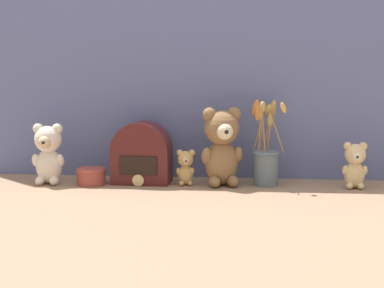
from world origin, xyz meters
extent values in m
plane|color=#8E7056|center=(0.00, 0.00, 0.00)|extent=(4.00, 4.00, 0.00)
cube|color=slate|center=(0.00, 0.17, 0.38)|extent=(1.61, 0.02, 0.76)
ellipsoid|color=olive|center=(0.10, 0.03, 0.08)|extent=(0.14, 0.12, 0.16)
sphere|color=olive|center=(0.10, 0.03, 0.20)|extent=(0.12, 0.12, 0.12)
sphere|color=beige|center=(0.11, -0.02, 0.19)|extent=(0.06, 0.06, 0.06)
sphere|color=black|center=(0.12, -0.04, 0.19)|extent=(0.02, 0.02, 0.02)
sphere|color=olive|center=(0.14, 0.04, 0.25)|extent=(0.05, 0.05, 0.05)
sphere|color=olive|center=(0.06, 0.02, 0.25)|extent=(0.05, 0.05, 0.05)
ellipsoid|color=olive|center=(0.16, 0.03, 0.11)|extent=(0.05, 0.06, 0.07)
ellipsoid|color=olive|center=(0.05, 0.00, 0.11)|extent=(0.05, 0.06, 0.07)
ellipsoid|color=olive|center=(0.14, 0.00, 0.02)|extent=(0.05, 0.07, 0.04)
ellipsoid|color=olive|center=(0.08, -0.01, 0.02)|extent=(0.05, 0.07, 0.04)
ellipsoid|color=beige|center=(-0.50, 0.00, 0.06)|extent=(0.09, 0.08, 0.12)
sphere|color=beige|center=(-0.50, 0.00, 0.16)|extent=(0.09, 0.09, 0.09)
sphere|color=#D1B289|center=(-0.50, -0.04, 0.15)|extent=(0.05, 0.05, 0.05)
sphere|color=black|center=(-0.50, -0.06, 0.15)|extent=(0.01, 0.01, 0.01)
sphere|color=beige|center=(-0.47, 0.00, 0.19)|extent=(0.04, 0.04, 0.04)
sphere|color=beige|center=(-0.54, 0.00, 0.19)|extent=(0.04, 0.04, 0.04)
ellipsoid|color=beige|center=(-0.46, -0.01, 0.08)|extent=(0.03, 0.04, 0.06)
ellipsoid|color=beige|center=(-0.55, -0.01, 0.08)|extent=(0.03, 0.04, 0.06)
ellipsoid|color=beige|center=(-0.48, -0.03, 0.02)|extent=(0.03, 0.05, 0.03)
ellipsoid|color=beige|center=(-0.53, -0.03, 0.02)|extent=(0.03, 0.05, 0.03)
ellipsoid|color=#DBBC84|center=(0.55, 0.02, 0.05)|extent=(0.07, 0.06, 0.09)
sphere|color=#DBBC84|center=(0.55, 0.02, 0.12)|extent=(0.07, 0.07, 0.07)
sphere|color=beige|center=(0.55, -0.01, 0.11)|extent=(0.03, 0.03, 0.03)
sphere|color=black|center=(0.55, -0.02, 0.11)|extent=(0.01, 0.01, 0.01)
sphere|color=#DBBC84|center=(0.58, 0.02, 0.14)|extent=(0.03, 0.03, 0.03)
sphere|color=#DBBC84|center=(0.53, 0.02, 0.14)|extent=(0.03, 0.03, 0.03)
ellipsoid|color=#DBBC84|center=(0.58, 0.01, 0.06)|extent=(0.02, 0.03, 0.04)
ellipsoid|color=#DBBC84|center=(0.52, 0.01, 0.06)|extent=(0.02, 0.03, 0.04)
ellipsoid|color=#DBBC84|center=(0.57, 0.00, 0.01)|extent=(0.02, 0.04, 0.02)
ellipsoid|color=#DBBC84|center=(0.53, 0.00, 0.01)|extent=(0.02, 0.04, 0.02)
ellipsoid|color=tan|center=(-0.02, 0.02, 0.04)|extent=(0.06, 0.05, 0.07)
sphere|color=tan|center=(-0.02, 0.02, 0.09)|extent=(0.06, 0.06, 0.06)
sphere|color=#D1B289|center=(-0.02, 0.00, 0.09)|extent=(0.03, 0.03, 0.03)
sphere|color=black|center=(-0.02, -0.01, 0.09)|extent=(0.01, 0.01, 0.01)
sphere|color=tan|center=(0.00, 0.02, 0.11)|extent=(0.02, 0.02, 0.02)
sphere|color=tan|center=(-0.04, 0.02, 0.11)|extent=(0.02, 0.02, 0.02)
ellipsoid|color=tan|center=(0.00, 0.02, 0.05)|extent=(0.02, 0.03, 0.03)
ellipsoid|color=tan|center=(-0.05, 0.01, 0.05)|extent=(0.02, 0.03, 0.03)
ellipsoid|color=tan|center=(-0.01, 0.01, 0.01)|extent=(0.02, 0.03, 0.02)
ellipsoid|color=tan|center=(-0.03, 0.00, 0.01)|extent=(0.02, 0.03, 0.02)
cylinder|color=slate|center=(0.26, 0.04, 0.06)|extent=(0.08, 0.08, 0.12)
torus|color=slate|center=(0.26, 0.04, 0.11)|extent=(0.10, 0.10, 0.01)
cylinder|color=#9E7542|center=(0.26, 0.07, 0.19)|extent=(0.03, 0.01, 0.14)
ellipsoid|color=tan|center=(0.26, 0.09, 0.26)|extent=(0.03, 0.02, 0.05)
cylinder|color=#9E7542|center=(0.23, 0.05, 0.19)|extent=(0.01, 0.02, 0.13)
ellipsoid|color=orange|center=(0.22, 0.05, 0.25)|extent=(0.03, 0.03, 0.06)
cylinder|color=#9E7542|center=(0.29, 0.00, 0.20)|extent=(0.06, 0.05, 0.16)
ellipsoid|color=gold|center=(0.31, -0.03, 0.28)|extent=(0.03, 0.03, 0.04)
cylinder|color=#9E7542|center=(0.24, 0.05, 0.18)|extent=(0.01, 0.01, 0.12)
ellipsoid|color=tan|center=(0.23, 0.05, 0.24)|extent=(0.03, 0.03, 0.04)
cylinder|color=#9E7542|center=(0.23, 0.07, 0.19)|extent=(0.04, 0.03, 0.15)
ellipsoid|color=orange|center=(0.22, 0.09, 0.27)|extent=(0.05, 0.04, 0.06)
cylinder|color=#9E7542|center=(0.27, 0.06, 0.17)|extent=(0.01, 0.01, 0.11)
ellipsoid|color=tan|center=(0.27, 0.06, 0.23)|extent=(0.03, 0.02, 0.05)
cylinder|color=#9E7542|center=(0.24, 0.02, 0.20)|extent=(0.02, 0.01, 0.16)
ellipsoid|color=tan|center=(0.24, 0.01, 0.28)|extent=(0.03, 0.03, 0.04)
cylinder|color=#9E7542|center=(0.27, 0.07, 0.19)|extent=(0.04, 0.02, 0.15)
ellipsoid|color=tan|center=(0.28, 0.09, 0.26)|extent=(0.04, 0.03, 0.06)
cube|color=#4C1919|center=(-0.18, 0.04, 0.06)|extent=(0.21, 0.12, 0.12)
cylinder|color=#4C1919|center=(-0.18, 0.04, 0.12)|extent=(0.21, 0.12, 0.20)
cube|color=black|center=(-0.18, -0.02, 0.07)|extent=(0.13, 0.01, 0.06)
cylinder|color=#D6BC7A|center=(-0.18, -0.02, 0.02)|extent=(0.04, 0.01, 0.04)
cylinder|color=#993D33|center=(-0.35, -0.01, 0.02)|extent=(0.10, 0.10, 0.05)
cylinder|color=#993D33|center=(-0.35, -0.01, 0.05)|extent=(0.10, 0.10, 0.01)
camera|label=1|loc=(0.18, -1.98, 0.42)|focal=55.00mm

